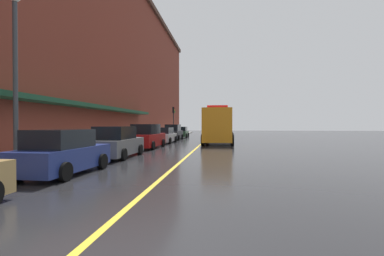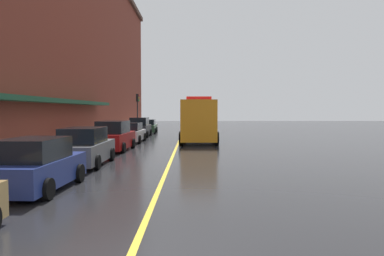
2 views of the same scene
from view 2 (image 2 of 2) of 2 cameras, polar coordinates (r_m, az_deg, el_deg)
ground_plane at (r=30.34m, az=-2.14°, el=-2.05°), size 112.00×112.00×0.00m
sidewalk_left at (r=31.18m, az=-13.61°, el=-1.85°), size 2.40×70.00×0.15m
lane_center_stripe at (r=30.34m, az=-2.14°, el=-2.04°), size 0.16×70.00×0.01m
brick_building_left at (r=32.50m, az=-23.98°, el=13.83°), size 9.76×64.00×17.80m
parked_car_1 at (r=12.72m, az=-23.14°, el=-5.45°), size 2.12×4.30×1.68m
parked_car_2 at (r=17.81m, az=-16.45°, el=-2.93°), size 2.06×4.66×1.76m
parked_car_3 at (r=23.76m, az=-12.16°, el=-1.33°), size 2.16×4.80×1.89m
parked_car_4 at (r=29.70m, az=-9.76°, el=-0.75°), size 2.21×4.37×1.57m
parked_car_5 at (r=35.68m, az=-8.24°, el=0.04°), size 1.96×4.51×1.86m
parked_car_6 at (r=41.20m, az=-7.00°, el=0.23°), size 2.08×4.64×1.54m
utility_truck at (r=29.86m, az=0.99°, el=1.13°), size 3.07×9.09×3.55m
parking_meter_0 at (r=31.47m, az=-11.89°, el=0.00°), size 0.14×0.18×1.33m
parking_meter_1 at (r=22.61m, az=-16.62°, el=-1.13°), size 0.14×0.18×1.33m
traffic_light_near at (r=43.22m, az=-8.59°, el=3.56°), size 0.38×0.36×4.30m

